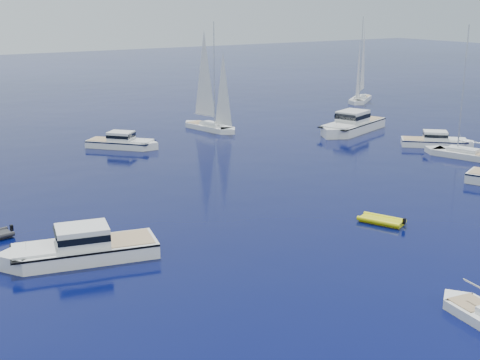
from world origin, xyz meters
name	(u,v)px	position (x,y,z in m)	size (l,w,h in m)	color
motor_cruiser_centre	(81,259)	(-19.33, 18.87, 0.00)	(3.53, 11.54, 3.03)	silver
motor_cruiser_far_r	(436,146)	(29.15, 29.91, 0.00)	(2.80, 9.16, 2.40)	white
motor_cruiser_distant	(351,132)	(26.55, 42.26, 0.00)	(4.21, 13.75, 3.61)	silver
motor_cruiser_horizon	(123,148)	(-3.25, 49.79, 0.00)	(2.91, 9.51, 2.50)	silver
sailboat_mid_r	(466,158)	(27.34, 24.04, 0.00)	(2.69, 10.33, 15.18)	silver
sailboat_sails_r	(210,130)	(11.20, 53.84, 0.00)	(2.66, 10.25, 15.06)	white
sailboat_sails_far	(360,101)	(46.36, 61.74, 0.00)	(2.67, 10.28, 15.11)	white
tender_yellow	(381,223)	(3.40, 13.14, 0.00)	(2.03, 3.72, 0.95)	#D4D20C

